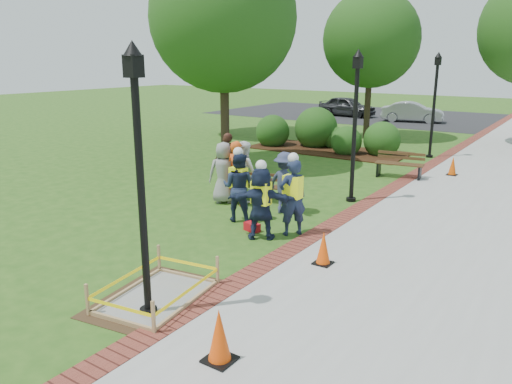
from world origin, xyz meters
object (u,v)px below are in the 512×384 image
Objects in this scene: bench_near at (264,193)px; lamp_near at (139,164)px; hivis_worker_a at (261,200)px; cone_front at (219,337)px; hivis_worker_c at (238,185)px; wet_concrete_pad at (157,286)px; hivis_worker_b at (293,195)px.

bench_near is 0.36× the size of lamp_near.
lamp_near is 4.27m from hivis_worker_a.
bench_near is 7.22m from lamp_near.
hivis_worker_a is (-2.22, 4.35, 0.53)m from cone_front.
hivis_worker_c reaches higher than cone_front.
bench_near is at bearing 103.44° from hivis_worker_c.
wet_concrete_pad is at bearing 157.46° from cone_front.
bench_near is 0.83× the size of hivis_worker_a.
hivis_worker_a is at bearing -32.59° from hivis_worker_c.
hivis_worker_a reaches higher than bench_near.
wet_concrete_pad is at bearing -72.07° from hivis_worker_c.
lamp_near reaches higher than hivis_worker_b.
hivis_worker_c is (-1.19, 0.76, 0.03)m from hivis_worker_a.
lamp_near is (0.25, -0.45, 2.25)m from wet_concrete_pad.
bench_near is 7.94m from cone_front.
bench_near is 2.96m from hivis_worker_b.
lamp_near is 2.18× the size of hivis_worker_b.
hivis_worker_b reaches higher than wet_concrete_pad.
lamp_near reaches higher than hivis_worker_a.
lamp_near is (-1.78, 0.40, 2.10)m from cone_front.
bench_near is at bearing 119.01° from cone_front.
hivis_worker_b reaches higher than cone_front.
wet_concrete_pad is 3.57m from hivis_worker_a.
hivis_worker_b reaches higher than bench_near.
hivis_worker_a is (-0.19, 3.50, 0.68)m from wet_concrete_pad.
cone_front is at bearing -70.45° from hivis_worker_b.
hivis_worker_c is at bearing 175.34° from hivis_worker_b.
lamp_near is at bearing -83.63° from hivis_worker_a.
hivis_worker_a is 0.94× the size of hivis_worker_b.
hivis_worker_b is at bearing -4.66° from hivis_worker_c.
hivis_worker_a is at bearing 93.10° from wet_concrete_pad.
wet_concrete_pad is 6.37m from bench_near.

